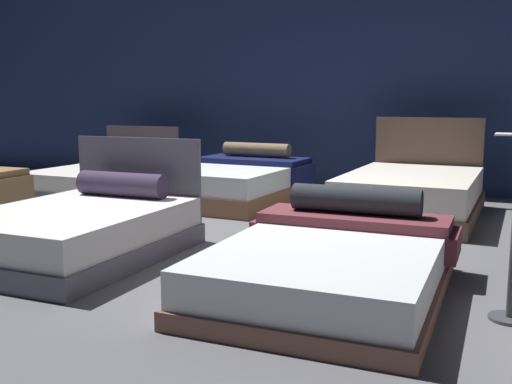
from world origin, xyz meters
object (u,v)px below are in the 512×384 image
object	(u,v)px
bed_4	(106,178)
bed_6	(412,194)
bed_2	(331,264)
bed_5	(235,183)
bed_1	(79,229)

from	to	relation	value
bed_4	bed_6	size ratio (longest dim) A/B	0.95
bed_2	bed_4	size ratio (longest dim) A/B	1.00
bed_2	bed_6	xyz separation A→B (m)	(0.01, 2.98, 0.05)
bed_5	bed_6	xyz separation A→B (m)	(2.26, -0.02, 0.00)
bed_1	bed_6	world-z (taller)	bed_6
bed_1	bed_6	bearing A→B (deg)	51.23
bed_1	bed_2	bearing A→B (deg)	-2.42
bed_1	bed_5	distance (m)	2.96
bed_2	bed_5	size ratio (longest dim) A/B	1.02
bed_2	bed_5	distance (m)	3.75
bed_2	bed_4	distance (m)	5.32
bed_2	bed_1	bearing A→B (deg)	177.25
bed_5	bed_2	bearing A→B (deg)	-51.44
bed_6	bed_4	bearing A→B (deg)	179.12
bed_5	bed_6	world-z (taller)	bed_6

